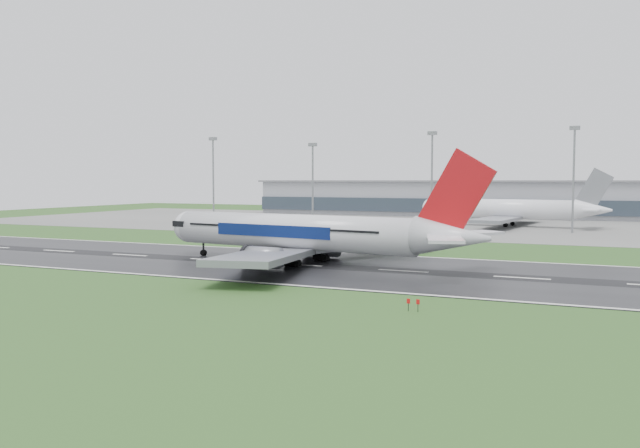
% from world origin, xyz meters
% --- Properties ---
extents(ground, '(520.00, 520.00, 0.00)m').
position_xyz_m(ground, '(0.00, 0.00, 0.00)').
color(ground, '#264D1C').
rests_on(ground, ground).
extents(runway, '(400.00, 45.00, 0.10)m').
position_xyz_m(runway, '(0.00, 0.00, 0.05)').
color(runway, black).
rests_on(runway, ground).
extents(apron, '(400.00, 130.00, 0.08)m').
position_xyz_m(apron, '(0.00, 125.00, 0.04)').
color(apron, slate).
rests_on(apron, ground).
extents(terminal, '(240.00, 36.00, 15.00)m').
position_xyz_m(terminal, '(0.00, 185.00, 7.50)').
color(terminal, gray).
rests_on(terminal, ground).
extents(main_airliner, '(76.39, 73.61, 20.14)m').
position_xyz_m(main_airliner, '(-18.39, 1.93, 10.17)').
color(main_airliner, silver).
rests_on(main_airliner, runway).
extents(parked_airliner, '(70.79, 66.81, 19.01)m').
position_xyz_m(parked_airliner, '(0.64, 121.42, 9.58)').
color(parked_airliner, white).
rests_on(parked_airliner, apron).
extents(floodmast_0, '(0.64, 0.64, 30.78)m').
position_xyz_m(floodmast_0, '(-104.22, 100.00, 15.39)').
color(floodmast_0, gray).
rests_on(floodmast_0, ground).
extents(floodmast_1, '(0.64, 0.64, 27.69)m').
position_xyz_m(floodmast_1, '(-63.06, 100.00, 13.84)').
color(floodmast_1, gray).
rests_on(floodmast_1, ground).
extents(floodmast_2, '(0.64, 0.64, 30.47)m').
position_xyz_m(floodmast_2, '(-20.49, 100.00, 15.24)').
color(floodmast_2, gray).
rests_on(floodmast_2, ground).
extents(floodmast_3, '(0.64, 0.64, 30.77)m').
position_xyz_m(floodmast_3, '(22.53, 100.00, 15.39)').
color(floodmast_3, gray).
rests_on(floodmast_3, ground).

